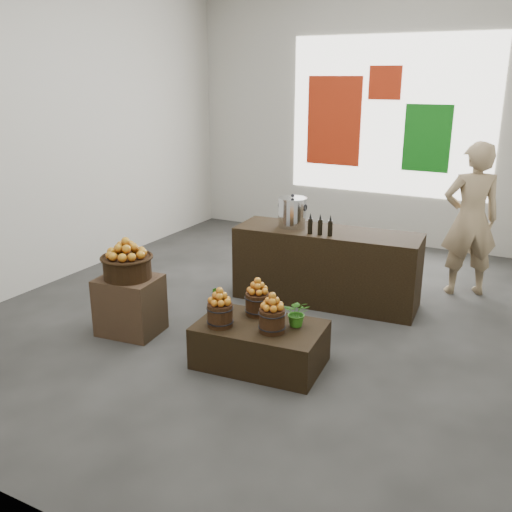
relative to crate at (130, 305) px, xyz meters
The scene contains 22 objects.
ground 1.61m from the crate, 47.87° to the left, with size 7.00×7.00×0.00m, color #3E3E3B.
back_wall 5.08m from the crate, 77.21° to the left, with size 6.00×0.04×4.00m, color #B0AEA2.
back_opening 5.14m from the crate, 73.70° to the left, with size 3.20×0.02×2.40m, color white.
deco_red_left 4.93m from the crate, 84.33° to the left, with size 0.90×0.04×1.40m, color #AB260D.
deco_green_right 5.23m from the crate, 67.10° to the left, with size 0.70×0.04×1.00m, color #106714.
deco_red_upper 5.29m from the crate, 74.81° to the left, with size 0.50×0.04×0.50m, color #AB260D.
crate is the anchor object (origin of this frame).
wicker_basket 0.42m from the crate, ahead, with size 0.49×0.49×0.22m, color black.
apples_in_basket 0.63m from the crate, ahead, with size 0.38×0.38×0.21m, color maroon, non-canonical shape.
display_table 1.54m from the crate, ahead, with size 1.17×0.72×0.40m, color black.
apple_bucket_front_left 1.25m from the crate, ahead, with size 0.23×0.23×0.22m, color #341B0E.
apples_in_bucket_front_left 1.29m from the crate, ahead, with size 0.18×0.18×0.16m, color maroon, non-canonical shape.
apple_bucket_front_right 1.71m from the crate, ahead, with size 0.23×0.23×0.22m, color #341B0E.
apples_in_bucket_front_right 1.74m from the crate, ahead, with size 0.18×0.18×0.16m, color maroon, non-canonical shape.
apple_bucket_rear 1.43m from the crate, ahead, with size 0.23×0.23×0.22m, color #341B0E.
apples_in_bucket_rear 1.47m from the crate, ahead, with size 0.18×0.18×0.16m, color maroon, non-canonical shape.
herb_garnish_right 1.87m from the crate, ahead, with size 0.24×0.21×0.27m, color #2A6C16.
herb_garnish_left 1.04m from the crate, ahead, with size 0.14×0.11×0.25m, color #2A6C16.
counter 2.34m from the crate, 50.01° to the left, with size 2.16×0.69×0.88m, color black.
stock_pot_left 2.18m from the crate, 58.82° to the left, with size 0.33×0.33×0.33m, color silver.
oil_cruets 2.29m from the crate, 46.03° to the left, with size 0.24×0.06×0.25m, color black, non-canonical shape.
shopper 4.14m from the crate, 44.35° to the left, with size 0.69×0.45×1.89m, color #907958.
Camera 1 is at (2.71, -5.45, 2.62)m, focal length 40.00 mm.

